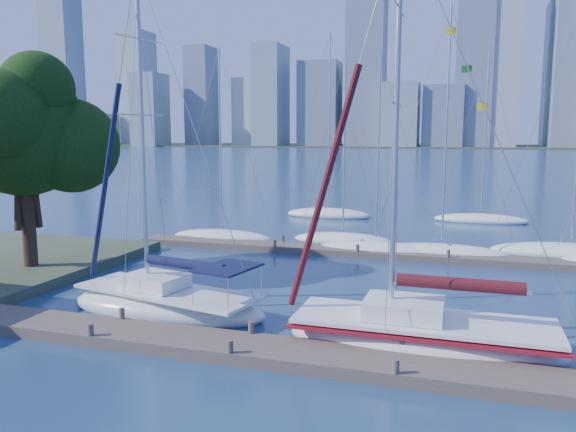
% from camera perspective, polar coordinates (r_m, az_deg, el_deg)
% --- Properties ---
extents(ground, '(700.00, 700.00, 0.00)m').
position_cam_1_polar(ground, '(18.63, -4.76, -13.83)').
color(ground, navy).
rests_on(ground, ground).
extents(near_dock, '(26.00, 2.00, 0.40)m').
position_cam_1_polar(near_dock, '(18.55, -4.77, -13.26)').
color(near_dock, '#4E4239').
rests_on(near_dock, ground).
extents(far_dock, '(30.00, 1.80, 0.36)m').
position_cam_1_polar(far_dock, '(33.01, 9.02, -3.74)').
color(far_dock, '#4E4239').
rests_on(far_dock, ground).
extents(far_shore, '(800.00, 100.00, 1.50)m').
position_cam_1_polar(far_shore, '(336.11, 16.29, 6.78)').
color(far_shore, '#38472D').
rests_on(far_shore, ground).
extents(tree, '(8.34, 7.59, 10.83)m').
position_cam_1_polar(tree, '(30.19, -25.35, 7.94)').
color(tree, black).
rests_on(tree, ground).
extents(sailboat_navy, '(8.62, 4.36, 13.86)m').
position_cam_1_polar(sailboat_navy, '(22.62, -12.28, -7.01)').
color(sailboat_navy, white).
rests_on(sailboat_navy, ground).
extents(sailboat_maroon, '(9.03, 2.98, 14.23)m').
position_cam_1_polar(sailboat_maroon, '(19.05, 13.51, -10.11)').
color(sailboat_maroon, white).
rests_on(sailboat_maroon, ground).
extents(bg_boat_0, '(7.11, 2.57, 12.81)m').
position_cam_1_polar(bg_boat_0, '(37.49, -6.73, -2.12)').
color(bg_boat_0, white).
rests_on(bg_boat_0, ground).
extents(bg_boat_1, '(6.82, 4.28, 12.21)m').
position_cam_1_polar(bg_boat_1, '(36.63, 5.60, -2.38)').
color(bg_boat_1, white).
rests_on(bg_boat_1, ground).
extents(bg_boat_2, '(7.35, 3.77, 11.74)m').
position_cam_1_polar(bg_boat_2, '(33.67, 8.93, -3.38)').
color(bg_boat_2, white).
rests_on(bg_boat_2, ground).
extents(bg_boat_3, '(7.89, 2.48, 14.37)m').
position_cam_1_polar(bg_boat_3, '(33.67, 15.32, -3.54)').
color(bg_boat_3, white).
rests_on(bg_boat_3, ground).
extents(bg_boat_4, '(9.08, 5.40, 15.35)m').
position_cam_1_polar(bg_boat_4, '(36.18, 26.78, -3.30)').
color(bg_boat_4, white).
rests_on(bg_boat_4, ground).
extents(bg_boat_6, '(7.45, 3.24, 15.61)m').
position_cam_1_polar(bg_boat_6, '(47.97, 4.12, 0.25)').
color(bg_boat_6, white).
rests_on(bg_boat_6, ground).
extents(bg_boat_7, '(7.55, 4.58, 13.59)m').
position_cam_1_polar(bg_boat_7, '(47.63, 19.00, -0.30)').
color(bg_boat_7, white).
rests_on(bg_boat_7, ground).
extents(skyline, '(504.26, 51.31, 123.91)m').
position_cam_1_polar(skyline, '(308.30, 19.81, 13.42)').
color(skyline, slate).
rests_on(skyline, ground).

